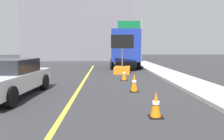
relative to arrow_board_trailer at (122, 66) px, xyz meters
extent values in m
cube|color=yellow|center=(-2.37, -11.40, -0.48)|extent=(0.14, 36.00, 0.01)
cube|color=orange|center=(0.00, 0.00, -0.26)|extent=(1.32, 1.93, 0.45)
cylinder|color=#4C4C4C|center=(0.00, 0.00, 0.62)|extent=(0.10, 0.10, 1.30)
cube|color=black|center=(0.00, 0.00, 1.74)|extent=(1.60, 0.29, 0.95)
sphere|color=yellow|center=(0.55, -0.02, 1.74)|extent=(0.09, 0.09, 0.09)
sphere|color=yellow|center=(0.25, 0.02, 1.74)|extent=(0.09, 0.09, 0.09)
sphere|color=yellow|center=(-0.04, 0.06, 1.74)|extent=(0.09, 0.09, 0.09)
sphere|color=yellow|center=(-0.34, 0.09, 1.74)|extent=(0.09, 0.09, 0.09)
sphere|color=yellow|center=(-0.51, 0.12, 1.92)|extent=(0.09, 0.09, 0.09)
sphere|color=yellow|center=(-0.51, 0.12, 1.56)|extent=(0.09, 0.09, 0.09)
cube|color=black|center=(0.54, 4.71, 0.09)|extent=(1.88, 6.96, 0.25)
cube|color=silver|center=(0.65, 7.19, 1.17)|extent=(2.36, 2.03, 1.90)
cube|color=navy|center=(0.50, 3.66, 1.50)|extent=(2.48, 4.78, 2.55)
cylinder|color=black|center=(-0.45, 7.10, -0.03)|extent=(0.32, 0.91, 0.90)
cylinder|color=black|center=(1.73, 7.01, -0.03)|extent=(0.32, 0.91, 0.90)
cylinder|color=black|center=(-0.63, 2.69, -0.03)|extent=(0.32, 0.91, 0.90)
cylinder|color=black|center=(1.55, 2.60, -0.03)|extent=(0.32, 0.91, 0.90)
cube|color=silver|center=(-4.86, -7.64, 0.10)|extent=(2.21, 4.66, 0.60)
cube|color=black|center=(-4.84, -7.42, 0.65)|extent=(1.81, 2.16, 0.50)
cylinder|color=black|center=(-4.07, -9.20, -0.15)|extent=(0.27, 0.67, 0.66)
cylinder|color=black|center=(-3.85, -6.21, -0.15)|extent=(0.27, 0.67, 0.66)
cylinder|color=black|center=(-5.65, -6.08, -0.15)|extent=(0.27, 0.67, 0.66)
cylinder|color=gray|center=(2.91, 9.92, 2.02)|extent=(0.18, 0.18, 5.00)
cube|color=#0F6033|center=(1.51, 9.80, 3.67)|extent=(2.60, 0.28, 1.30)
cube|color=white|center=(1.51, 9.83, 3.67)|extent=(1.81, 0.17, 0.18)
cube|color=slate|center=(-4.96, 18.96, 4.61)|extent=(14.93, 9.33, 10.19)
cube|color=black|center=(0.08, -10.28, -0.47)|extent=(0.36, 0.36, 0.03)
cone|color=orange|center=(0.08, -10.28, -0.12)|extent=(0.28, 0.28, 0.66)
cylinder|color=white|center=(0.08, -10.28, -0.09)|extent=(0.19, 0.19, 0.08)
cube|color=black|center=(-0.03, -6.82, -0.47)|extent=(0.36, 0.36, 0.03)
cone|color=orange|center=(-0.03, -6.82, -0.08)|extent=(0.28, 0.28, 0.73)
cylinder|color=white|center=(-0.03, -6.82, -0.05)|extent=(0.19, 0.19, 0.08)
cube|color=black|center=(-0.17, -3.62, -0.47)|extent=(0.36, 0.36, 0.03)
cone|color=orange|center=(-0.17, -3.62, -0.09)|extent=(0.28, 0.28, 0.72)
cylinder|color=white|center=(-0.17, -3.62, -0.05)|extent=(0.19, 0.19, 0.08)
camera|label=1|loc=(-1.24, -15.97, 1.33)|focal=36.36mm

